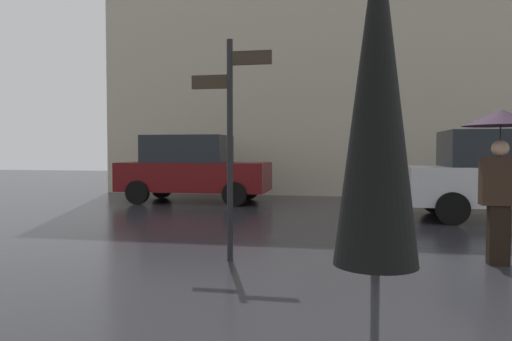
# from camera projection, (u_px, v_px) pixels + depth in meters

# --- Properties ---
(folded_patio_umbrella_near) EXTENTS (0.48, 0.48, 2.38)m
(folded_patio_umbrella_near) POSITION_uv_depth(u_px,v_px,m) (377.00, 123.00, 1.86)
(folded_patio_umbrella_near) COLOR black
(folded_patio_umbrella_near) RESTS_ON ground
(pedestrian_with_umbrella) EXTENTS (0.94, 0.94, 1.99)m
(pedestrian_with_umbrella) POSITION_uv_depth(u_px,v_px,m) (500.00, 144.00, 6.01)
(pedestrian_with_umbrella) COLOR black
(pedestrian_with_umbrella) RESTS_ON ground
(parked_car_left) EXTENTS (4.21, 1.94, 1.91)m
(parked_car_left) POSITION_uv_depth(u_px,v_px,m) (193.00, 168.00, 13.56)
(parked_car_left) COLOR #590C0F
(parked_car_left) RESTS_ON ground
(street_signpost) EXTENTS (1.08, 0.08, 2.93)m
(street_signpost) POSITION_uv_depth(u_px,v_px,m) (230.00, 127.00, 6.25)
(street_signpost) COLOR black
(street_signpost) RESTS_ON ground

